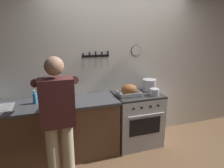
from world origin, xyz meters
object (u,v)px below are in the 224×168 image
at_px(roasting_pan, 129,90).
at_px(cutting_board, 55,103).
at_px(stock_pot, 149,85).
at_px(bottle_dish_soap, 35,98).
at_px(saucepan, 154,92).
at_px(bottle_vinegar, 56,90).
at_px(bottle_cooking_oil, 72,91).
at_px(stove, 137,118).
at_px(person_cook, 58,117).

bearing_deg(roasting_pan, cutting_board, 179.17).
height_order(stock_pot, bottle_dish_soap, bottle_dish_soap).
distance_m(roasting_pan, saucepan, 0.42).
bearing_deg(bottle_vinegar, bottle_dish_soap, -147.12).
xyz_separation_m(roasting_pan, bottle_dish_soap, (-1.42, 0.10, -0.01)).
bearing_deg(bottle_cooking_oil, bottle_vinegar, 146.47).
xyz_separation_m(roasting_pan, saucepan, (0.40, -0.11, -0.03)).
distance_m(cutting_board, bottle_dish_soap, 0.29).
distance_m(roasting_pan, bottle_dish_soap, 1.42).
bearing_deg(stove, cutting_board, -178.72).
height_order(person_cook, roasting_pan, person_cook).
distance_m(person_cook, stock_pot, 1.78).
height_order(stove, saucepan, saucepan).
xyz_separation_m(person_cook, cutting_board, (-0.00, 0.62, -0.04)).
bearing_deg(stove, person_cook, -153.76).
height_order(cutting_board, bottle_cooking_oil, bottle_cooking_oil).
relative_size(person_cook, cutting_board, 4.61).
distance_m(person_cook, saucepan, 1.63).
bearing_deg(bottle_cooking_oil, stock_pot, 1.10).
relative_size(stove, person_cook, 0.54).
bearing_deg(person_cook, bottle_cooking_oil, -14.35).
bearing_deg(bottle_vinegar, saucepan, -14.86).
bearing_deg(cutting_board, person_cook, -89.63).
xyz_separation_m(bottle_cooking_oil, bottle_dish_soap, (-0.54, -0.04, -0.04)).
xyz_separation_m(stock_pot, bottle_dish_soap, (-1.87, -0.06, -0.02)).
xyz_separation_m(stock_pot, cutting_board, (-1.61, -0.14, -0.09)).
bearing_deg(saucepan, person_cook, -162.28).
height_order(person_cook, stock_pot, person_cook).
height_order(person_cook, bottle_vinegar, person_cook).
bearing_deg(stock_pot, person_cook, -154.40).
relative_size(saucepan, bottle_vinegar, 0.58).
bearing_deg(stock_pot, stove, -157.60).
height_order(person_cook, saucepan, person_cook).
xyz_separation_m(roasting_pan, stock_pot, (0.45, 0.16, 0.01)).
bearing_deg(roasting_pan, person_cook, -152.14).
height_order(bottle_cooking_oil, bottle_vinegar, bottle_cooking_oil).
xyz_separation_m(person_cook, bottle_dish_soap, (-0.27, 0.70, 0.03)).
height_order(stove, person_cook, person_cook).
height_order(person_cook, cutting_board, person_cook).
bearing_deg(bottle_dish_soap, cutting_board, -16.46).
distance_m(stove, roasting_pan, 0.57).
bearing_deg(bottle_vinegar, bottle_cooking_oil, -33.53).
distance_m(cutting_board, bottle_vinegar, 0.30).
height_order(stock_pot, saucepan, stock_pot).
xyz_separation_m(bottle_vinegar, bottle_dish_soap, (-0.30, -0.20, -0.03)).
relative_size(person_cook, saucepan, 10.77).
xyz_separation_m(stove, bottle_vinegar, (-1.30, 0.25, 0.56)).
relative_size(bottle_vinegar, bottle_dish_soap, 1.35).
height_order(saucepan, cutting_board, saucepan).
distance_m(stock_pot, bottle_cooking_oil, 1.33).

